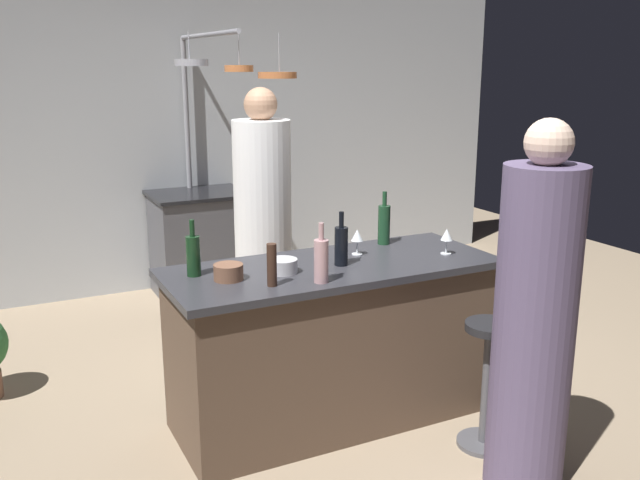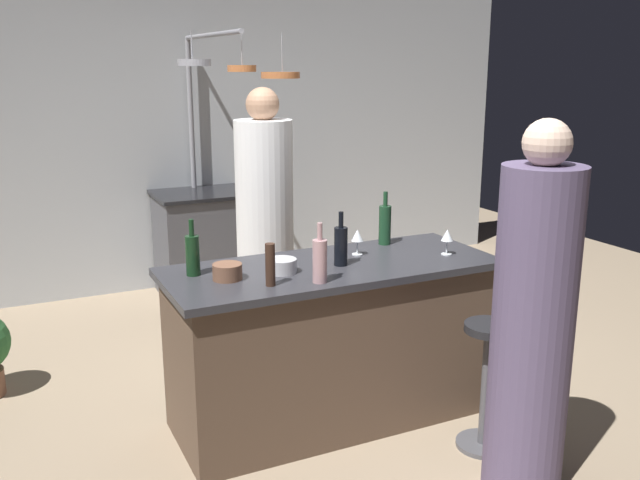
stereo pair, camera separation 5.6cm
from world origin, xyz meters
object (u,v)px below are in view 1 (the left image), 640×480
object	(u,v)px
wine_glass_near_left_guest	(447,236)
mixing_bowl_steel	(283,266)
bar_stool_right	(488,379)
wine_bottle_rose	(321,260)
wine_glass_near_right_guest	(357,237)
mixing_bowl_wooden	(228,272)
pepper_mill	(272,265)
wine_bottle_dark	(341,245)
chef	(263,235)
guest_right	(534,326)
wine_bottle_red	(193,255)
stove_range	(200,243)
wine_bottle_green	(384,224)

from	to	relation	value
wine_glass_near_left_guest	mixing_bowl_steel	distance (m)	0.97
bar_stool_right	wine_glass_near_left_guest	size ratio (longest dim) A/B	4.66
wine_bottle_rose	wine_glass_near_right_guest	xyz separation A→B (m)	(0.41, 0.36, -0.01)
wine_glass_near_right_guest	mixing_bowl_wooden	size ratio (longest dim) A/B	0.99
pepper_mill	wine_bottle_dark	world-z (taller)	wine_bottle_dark
pepper_mill	wine_bottle_dark	size ratio (longest dim) A/B	0.72
bar_stool_right	pepper_mill	xyz separation A→B (m)	(-1.01, 0.42, 0.63)
wine_glass_near_right_guest	mixing_bowl_steel	world-z (taller)	wine_glass_near_right_guest
chef	wine_bottle_dark	size ratio (longest dim) A/B	6.19
pepper_mill	wine_glass_near_left_guest	xyz separation A→B (m)	(1.10, 0.09, 0.00)
mixing_bowl_steel	mixing_bowl_wooden	xyz separation A→B (m)	(-0.29, 0.01, 0.00)
bar_stool_right	pepper_mill	world-z (taller)	pepper_mill
wine_bottle_rose	wine_glass_near_right_guest	distance (m)	0.54
guest_right	mixing_bowl_wooden	world-z (taller)	guest_right
wine_bottle_red	wine_glass_near_right_guest	world-z (taller)	wine_bottle_red
pepper_mill	mixing_bowl_steel	world-z (taller)	pepper_mill
stove_range	wine_bottle_dark	distance (m)	2.55
guest_right	wine_bottle_rose	xyz separation A→B (m)	(-0.71, 0.72, 0.21)
wine_glass_near_left_guest	guest_right	bearing A→B (deg)	-99.81
wine_glass_near_left_guest	wine_bottle_green	bearing A→B (deg)	118.91
mixing_bowl_steel	pepper_mill	bearing A→B (deg)	-126.88
stove_range	bar_stool_right	bearing A→B (deg)	-79.39
bar_stool_right	wine_bottle_red	size ratio (longest dim) A/B	2.35
stove_range	wine_glass_near_right_guest	xyz separation A→B (m)	(0.21, -2.34, 0.56)
chef	wine_bottle_rose	xyz separation A→B (m)	(-0.21, -1.28, 0.18)
guest_right	pepper_mill	bearing A→B (deg)	140.88
stove_range	mixing_bowl_wooden	size ratio (longest dim) A/B	6.02
pepper_mill	wine_bottle_rose	world-z (taller)	wine_bottle_rose
guest_right	wine_glass_near_left_guest	bearing A→B (deg)	80.19
chef	bar_stool_right	world-z (taller)	chef
wine_bottle_green	wine_glass_near_right_guest	distance (m)	0.30
wine_bottle_red	wine_glass_near_left_guest	bearing A→B (deg)	-9.66
bar_stool_right	guest_right	size ratio (longest dim) A/B	0.39
bar_stool_right	wine_glass_near_left_guest	world-z (taller)	wine_glass_near_left_guest
guest_right	stove_range	bearing A→B (deg)	98.60
mixing_bowl_steel	mixing_bowl_wooden	world-z (taller)	mixing_bowl_wooden
wine_glass_near_right_guest	mixing_bowl_steel	distance (m)	0.53
pepper_mill	wine_bottle_green	bearing A→B (deg)	26.27
guest_right	mixing_bowl_steel	world-z (taller)	guest_right
chef	wine_bottle_red	bearing A→B (deg)	-129.37
chef	wine_bottle_rose	world-z (taller)	chef
guest_right	chef	bearing A→B (deg)	104.06
stove_range	wine_bottle_green	world-z (taller)	wine_bottle_green
wine_glass_near_left_guest	bar_stool_right	bearing A→B (deg)	-100.06
stove_range	wine_bottle_red	bearing A→B (deg)	-107.28
wine_bottle_green	mixing_bowl_wooden	bearing A→B (deg)	-166.21
guest_right	mixing_bowl_wooden	bearing A→B (deg)	139.08
stove_range	pepper_mill	size ratio (longest dim) A/B	4.24
wine_bottle_dark	mixing_bowl_steel	distance (m)	0.34
wine_bottle_rose	wine_glass_near_right_guest	bearing A→B (deg)	41.68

